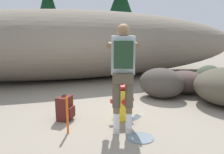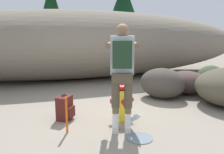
{
  "view_description": "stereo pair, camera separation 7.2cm",
  "coord_description": "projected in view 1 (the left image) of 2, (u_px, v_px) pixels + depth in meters",
  "views": [
    {
      "loc": [
        -1.29,
        -3.92,
        1.61
      ],
      "look_at": [
        0.04,
        0.13,
        0.75
      ],
      "focal_mm": 36.67,
      "sensor_mm": 36.0,
      "label": 1
    },
    {
      "loc": [
        -1.22,
        -3.95,
        1.61
      ],
      "look_at": [
        0.04,
        0.13,
        0.75
      ],
      "focal_mm": 36.67,
      "sensor_mm": 36.0,
      "label": 2
    }
  ],
  "objects": [
    {
      "name": "pine_tree_left",
      "position": [
        48.0,
        0.0,
        13.37
      ],
      "size": [
        1.96,
        1.96,
        6.62
      ],
      "color": "#47331E",
      "rests_on": "ground_plane"
    },
    {
      "name": "survey_stake",
      "position": [
        67.0,
        115.0,
        3.62
      ],
      "size": [
        0.04,
        0.04,
        0.6
      ],
      "primitive_type": "cylinder",
      "color": "#E55914",
      "rests_on": "ground_plane"
    },
    {
      "name": "hydrant_water_jet",
      "position": [
        134.0,
        123.0,
        3.7
      ],
      "size": [
        0.4,
        0.86,
        0.44
      ],
      "color": "silver",
      "rests_on": "ground_plane"
    },
    {
      "name": "boulder_outlier",
      "position": [
        208.0,
        78.0,
        6.3
      ],
      "size": [
        1.12,
        1.02,
        0.69
      ],
      "primitive_type": "ellipsoid",
      "rotation": [
        0.0,
        0.0,
        0.44
      ],
      "color": "#3E4733",
      "rests_on": "ground_plane"
    },
    {
      "name": "spare_backpack",
      "position": [
        65.0,
        108.0,
        4.2
      ],
      "size": [
        0.36,
        0.36,
        0.47
      ],
      "rotation": [
        0.0,
        0.0,
        5.66
      ],
      "color": "#511E19",
      "rests_on": "ground_plane"
    },
    {
      "name": "boulder_mid",
      "position": [
        185.0,
        82.0,
        5.99
      ],
      "size": [
        1.35,
        1.3,
        0.6
      ],
      "primitive_type": "ellipsoid",
      "rotation": [
        0.0,
        0.0,
        5.68
      ],
      "color": "#4D3B38",
      "rests_on": "ground_plane"
    },
    {
      "name": "utility_worker",
      "position": [
        123.0,
        65.0,
        3.55
      ],
      "size": [
        0.71,
        1.04,
        1.72
      ],
      "rotation": [
        0.0,
        0.0,
        1.23
      ],
      "color": "beige",
      "rests_on": "ground_plane"
    },
    {
      "name": "dirt_embankment",
      "position": [
        76.0,
        45.0,
        7.82
      ],
      "size": [
        13.16,
        3.2,
        2.32
      ],
      "primitive_type": "ellipsoid",
      "color": "#756B5B",
      "rests_on": "ground_plane"
    },
    {
      "name": "boulder_small",
      "position": [
        161.0,
        83.0,
        5.57
      ],
      "size": [
        1.37,
        1.38,
        0.73
      ],
      "primitive_type": "ellipsoid",
      "rotation": [
        0.0,
        0.0,
        5.47
      ],
      "color": "#403A34",
      "rests_on": "ground_plane"
    },
    {
      "name": "ground_plane",
      "position": [
        112.0,
        118.0,
        4.37
      ],
      "size": [
        56.0,
        56.0,
        0.04
      ],
      "primitive_type": "cube",
      "color": "gray"
    },
    {
      "name": "fire_hydrant",
      "position": [
        122.0,
        102.0,
        4.19
      ],
      "size": [
        0.43,
        0.39,
        0.72
      ],
      "color": "yellow",
      "rests_on": "ground_plane"
    }
  ]
}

